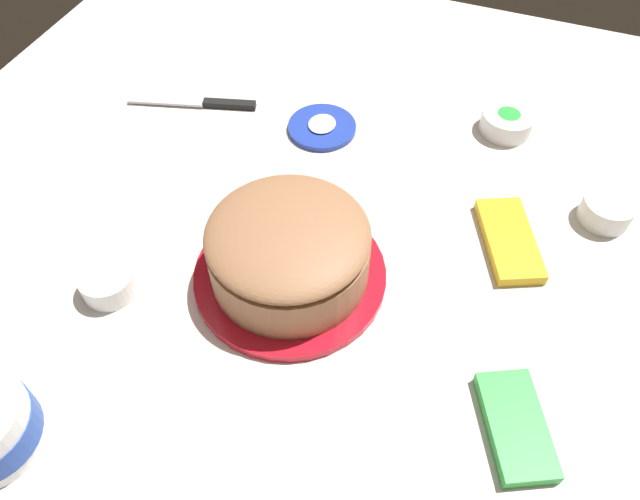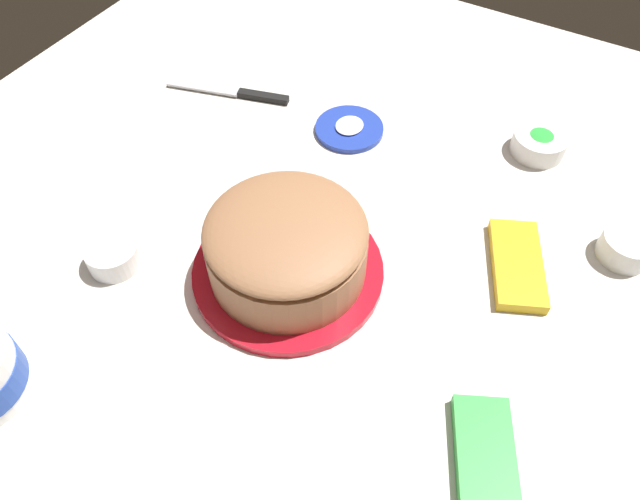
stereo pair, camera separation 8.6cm
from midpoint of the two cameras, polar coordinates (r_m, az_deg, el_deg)
The scene contains 9 objects.
ground_plane at distance 0.89m, azimuth -1.27°, elevation -0.95°, with size 1.54×1.54×0.00m, color silver.
frosted_cake at distance 0.83m, azimuth -5.90°, elevation -0.61°, with size 0.27×0.27×0.12m.
frosting_tub_lid at distance 1.09m, azimuth -2.11°, elevation 11.38°, with size 0.12×0.12×0.02m.
spreading_knife at distance 1.17m, azimuth -13.03°, elevation 13.24°, with size 0.08×0.23×0.01m.
sprinkle_bowl_green at distance 1.11m, azimuth 15.07°, elevation 11.55°, with size 0.09×0.09×0.04m.
sprinkle_bowl_blue at distance 1.00m, azimuth 23.24°, elevation 3.39°, with size 0.08×0.08×0.04m.
sprinkle_bowl_yellow at distance 0.90m, azimuth -21.94°, elevation -2.94°, with size 0.08×0.08×0.04m.
candy_box_lower at distance 0.77m, azimuth 14.86°, elevation -15.93°, with size 0.14×0.07×0.02m, color green.
candy_box_upper at distance 0.93m, azimuth 14.90°, elevation 0.74°, with size 0.15×0.07×0.02m, color yellow.
Camera 1 is at (-0.52, -0.17, 0.71)m, focal length 34.02 mm.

